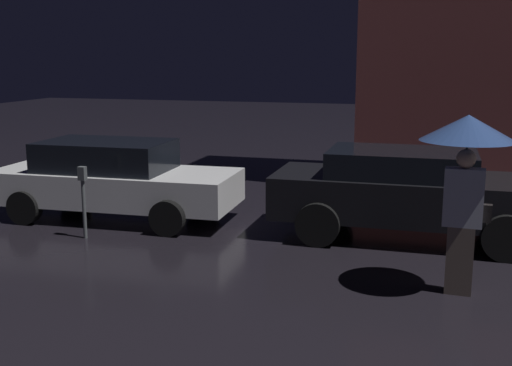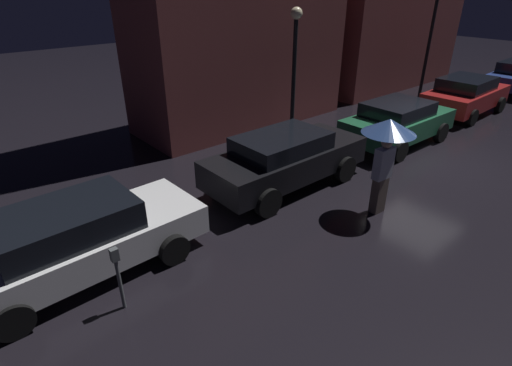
# 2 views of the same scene
# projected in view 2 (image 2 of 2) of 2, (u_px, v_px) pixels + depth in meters

# --- Properties ---
(ground_plane) EXTENTS (60.00, 60.00, 0.00)m
(ground_plane) POSITION_uv_depth(u_px,v_px,m) (426.00, 158.00, 12.16)
(ground_plane) COLOR black
(building_facade_right) EXTENTS (8.49, 3.00, 7.64)m
(building_facade_right) POSITION_uv_depth(u_px,v_px,m) (392.00, 4.00, 18.99)
(building_facade_right) COLOR brown
(building_facade_right) RESTS_ON ground
(parked_car_white) EXTENTS (4.45, 1.88, 1.42)m
(parked_car_white) POSITION_uv_depth(u_px,v_px,m) (78.00, 239.00, 7.09)
(parked_car_white) COLOR silver
(parked_car_white) RESTS_ON ground
(parked_car_black) EXTENTS (4.45, 1.90, 1.45)m
(parked_car_black) POSITION_uv_depth(u_px,v_px,m) (285.00, 158.00, 10.18)
(parked_car_black) COLOR black
(parked_car_black) RESTS_ON ground
(parked_car_green) EXTENTS (4.04, 1.99, 1.41)m
(parked_car_green) POSITION_uv_depth(u_px,v_px,m) (398.00, 122.00, 12.90)
(parked_car_green) COLOR #1E5638
(parked_car_green) RESTS_ON ground
(parked_car_red) EXTENTS (4.15, 2.02, 1.47)m
(parked_car_red) POSITION_uv_depth(u_px,v_px,m) (466.00, 95.00, 15.83)
(parked_car_red) COLOR maroon
(parked_car_red) RESTS_ON ground
(pedestrian_with_umbrella) EXTENTS (1.15, 1.15, 2.25)m
(pedestrian_with_umbrella) POSITION_uv_depth(u_px,v_px,m) (387.00, 140.00, 8.56)
(pedestrian_with_umbrella) COLOR #66564C
(pedestrian_with_umbrella) RESTS_ON ground
(parking_meter) EXTENTS (0.12, 0.10, 1.19)m
(parking_meter) POSITION_uv_depth(u_px,v_px,m) (118.00, 272.00, 6.29)
(parking_meter) COLOR #4C5154
(parking_meter) RESTS_ON ground
(street_lamp_near) EXTENTS (0.37, 0.37, 4.12)m
(street_lamp_near) POSITION_uv_depth(u_px,v_px,m) (295.00, 55.00, 12.68)
(street_lamp_near) COLOR black
(street_lamp_near) RESTS_ON ground
(street_lamp_far) EXTENTS (0.41, 0.41, 4.55)m
(street_lamp_far) POSITION_uv_depth(u_px,v_px,m) (432.00, 26.00, 16.93)
(street_lamp_far) COLOR black
(street_lamp_far) RESTS_ON ground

